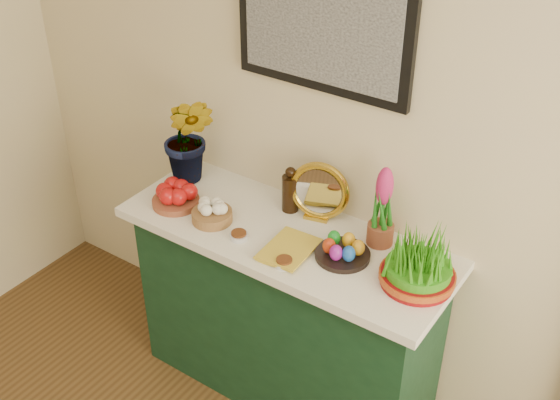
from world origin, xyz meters
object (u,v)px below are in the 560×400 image
at_px(wheatgrass_sabzeh, 419,262).
at_px(sideboard, 286,317).
at_px(hyacinth_green, 188,124).
at_px(book, 269,242).
at_px(mirror, 319,192).

bearing_deg(wheatgrass_sabzeh, sideboard, -179.83).
distance_m(hyacinth_green, book, 0.66).
bearing_deg(book, sideboard, 83.73).
bearing_deg(sideboard, hyacinth_green, 171.13).
bearing_deg(mirror, sideboard, -106.74).
bearing_deg(book, wheatgrass_sabzeh, 8.45).
height_order(book, wheatgrass_sabzeh, wheatgrass_sabzeh).
distance_m(mirror, wheatgrass_sabzeh, 0.55).
relative_size(hyacinth_green, wheatgrass_sabzeh, 2.01).
bearing_deg(mirror, hyacinth_green, -173.43).
relative_size(mirror, wheatgrass_sabzeh, 0.93).
height_order(hyacinth_green, wheatgrass_sabzeh, hyacinth_green).
xyz_separation_m(sideboard, wheatgrass_sabzeh, (0.57, 0.00, 0.56)).
relative_size(sideboard, book, 5.56).
distance_m(sideboard, wheatgrass_sabzeh, 0.80).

